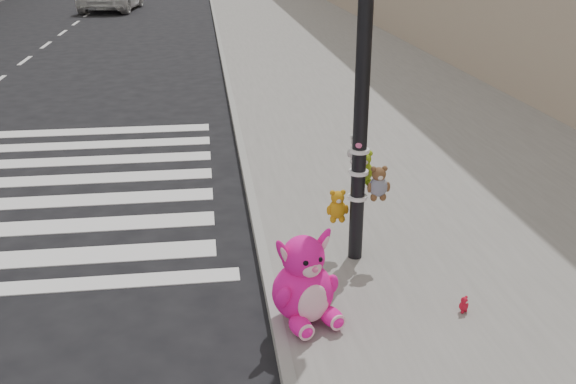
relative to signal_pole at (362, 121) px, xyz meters
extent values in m
cube|color=slate|center=(2.39, 8.18, -1.70)|extent=(7.00, 80.00, 0.14)
cube|color=gray|center=(-1.06, 8.18, -1.70)|extent=(0.12, 80.00, 0.15)
cylinder|color=black|center=(-0.01, -0.02, 0.37)|extent=(0.16, 0.16, 4.00)
cylinder|color=white|center=(-0.01, -0.02, -0.88)|extent=(0.22, 0.22, 0.04)
cylinder|color=white|center=(-0.01, -0.02, -0.58)|extent=(0.22, 0.22, 0.04)
cylinder|color=white|center=(-0.01, -0.02, -0.33)|extent=(0.22, 0.22, 0.04)
ellipsoid|color=#FF159B|center=(-0.88, -1.52, -1.54)|extent=(0.30, 0.37, 0.17)
ellipsoid|color=#FF159B|center=(-0.56, -1.41, -1.54)|extent=(0.30, 0.37, 0.17)
ellipsoid|color=#FF159B|center=(-0.81, -1.22, -1.33)|extent=(0.74, 0.69, 0.60)
ellipsoid|color=#F9BFD1|center=(-0.74, -1.41, -1.35)|extent=(0.35, 0.23, 0.39)
sphere|color=#FF159B|center=(-0.81, -1.22, -0.95)|extent=(0.53, 0.53, 0.41)
ellipsoid|color=#FF159B|center=(-1.00, -1.27, -0.90)|extent=(0.30, 0.18, 0.41)
ellipsoid|color=#FF159B|center=(-0.64, -1.14, -0.90)|extent=(0.30, 0.18, 0.41)
camera|label=1|loc=(-1.65, -6.51, 1.87)|focal=40.00mm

